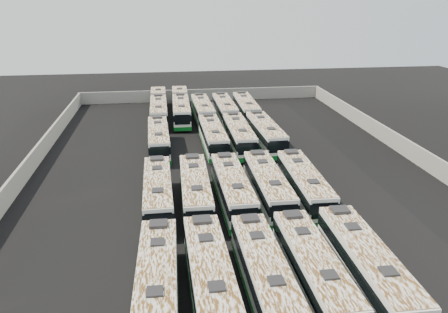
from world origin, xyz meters
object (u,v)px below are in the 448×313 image
Objects in this scene: bus_front_right at (313,270)px; bus_front_far_right at (366,266)px; bus_midfront_center at (232,189)px; bus_midback_right at (239,135)px; bus_back_center at (203,111)px; bus_front_center at (265,275)px; bus_midfront_far_left at (158,193)px; bus_back_far_left at (159,107)px; bus_back_far_right at (246,108)px; bus_midback_far_right at (265,134)px; bus_back_right at (225,109)px; bus_midback_far_left at (159,139)px; bus_front_left at (211,280)px; bus_midfront_far_right at (304,185)px; bus_midfront_right at (268,186)px; bus_midback_center at (213,137)px; bus_front_far_left at (157,284)px; bus_back_left at (181,106)px; bus_midfront_left at (195,191)px.

bus_front_right is 3.64m from bus_front_far_right.
bus_front_far_right reaches higher than bus_midfront_center.
bus_midback_right is 1.02× the size of bus_back_center.
bus_front_right reaches higher than bus_front_center.
bus_back_far_left is (-0.03, 33.02, 0.02)m from bus_midfront_far_left.
bus_midfront_far_left is (-6.99, 13.64, 0.01)m from bus_front_center.
bus_back_far_right is at bearing 75.82° from bus_midback_right.
bus_midback_far_right is 1.03× the size of bus_back_right.
bus_midback_far_left is 0.96× the size of bus_midback_far_right.
bus_front_far_right is at bearing -0.96° from bus_front_left.
bus_front_right is 1.00× the size of bus_midback_far_left.
bus_back_far_right reaches higher than bus_midfront_far_right.
bus_midfront_right reaches higher than bus_back_far_left.
bus_front_center is 0.99× the size of bus_midback_far_left.
bus_back_far_right is at bearing 62.47° from bus_midback_center.
bus_back_center is (-0.09, 29.76, -0.01)m from bus_midfront_center.
bus_front_far_left is 43.84m from bus_back_center.
bus_midback_far_left is at bearing 123.19° from bus_midfront_right.
bus_front_center is 15.33m from bus_midfront_far_left.
bus_back_right is at bearing 69.99° from bus_midfront_far_left.
bus_back_right is at bearing 89.83° from bus_midback_right.
bus_midfront_center reaches higher than bus_midback_far_left.
bus_front_right is at bearing -84.35° from bus_midback_center.
bus_midback_far_right is (6.93, 16.41, 0.04)m from bus_midfront_center.
bus_front_center is at bearing -78.27° from bus_midback_far_left.
bus_back_far_left is at bearing 93.16° from bus_front_left.
bus_front_far_left is 0.97× the size of bus_front_far_right.
bus_midfront_far_left is at bearing 102.89° from bus_front_left.
bus_back_left is at bearing 76.62° from bus_midback_far_left.
bus_front_center is 0.98× the size of bus_midfront_far_right.
bus_midfront_center is 16.56m from bus_midback_right.
bus_back_left reaches higher than bus_midfront_left.
bus_back_right is (6.85, -3.06, -0.02)m from bus_back_left.
bus_front_left reaches higher than bus_front_right.
bus_midback_far_right is 13.64m from bus_back_far_right.
bus_midfront_left is at bearing -178.69° from bus_midfront_far_right.
bus_midfront_right is 0.98× the size of bus_midback_far_right.
bus_back_left is (0.10, 32.97, 0.01)m from bus_midfront_left.
bus_midback_right reaches higher than bus_front_far_left.
bus_midback_far_left is 0.99× the size of bus_back_right.
bus_back_left reaches higher than bus_midfront_far_right.
bus_front_right is (3.33, 0.12, 0.01)m from bus_front_center.
bus_midback_right is at bearing 89.60° from bus_front_right.
bus_midfront_left is 1.01× the size of bus_midback_far_left.
bus_back_right is at bearing -178.65° from bus_back_far_right.
bus_midfront_center reaches higher than bus_back_center.
bus_front_center is 0.99× the size of bus_midfront_far_left.
bus_midback_far_right is at bearing -1.03° from bus_midback_far_left.
bus_back_left is (-3.43, 46.58, 0.05)m from bus_front_center.
bus_midfront_right is 33.58m from bus_back_left.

